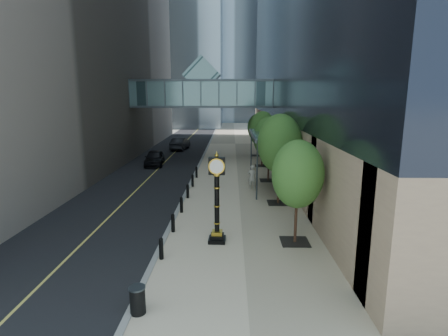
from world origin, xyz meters
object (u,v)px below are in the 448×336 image
Objects in this scene: car_near at (154,158)px; car_far at (180,144)px; trash_bin at (138,301)px; pedestrian at (252,177)px; street_clock at (217,204)px.

car_far reaches higher than car_near.
trash_bin is 0.19× the size of car_near.
pedestrian reaches higher than trash_bin.
car_near reaches higher than trash_bin.
street_clock reaches higher than trash_bin.
pedestrian is (2.33, 10.20, -0.98)m from street_clock.
street_clock reaches higher than pedestrian.
trash_bin is 37.36m from car_far.
street_clock reaches higher than car_near.
trash_bin is at bearing -109.66° from street_clock.
pedestrian is (4.74, 16.16, 0.51)m from trash_bin.
car_near is at bearing 112.92° from street_clock.
car_far is (-8.68, 20.99, -0.18)m from pedestrian.
car_near is 11.34m from car_far.
pedestrian is at bearing 79.51° from street_clock.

